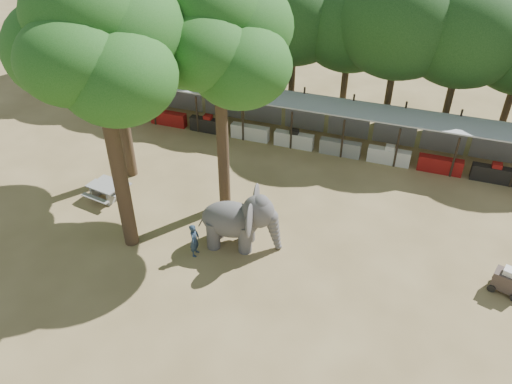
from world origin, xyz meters
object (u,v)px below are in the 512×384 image
(elephant, at_px, (240,220))
(picnic_table_far, at_px, (112,186))
(yard_tree_center, at_px, (95,43))
(handler, at_px, (195,240))
(yard_tree_back, at_px, (217,37))
(cart_front, at_px, (508,281))
(picnic_table_near, at_px, (103,191))
(yard_tree_left, at_px, (107,23))

(elephant, height_order, picnic_table_far, elephant)
(yard_tree_center, relative_size, handler, 7.34)
(yard_tree_center, bearing_deg, yard_tree_back, 53.14)
(elephant, bearing_deg, picnic_table_far, 160.13)
(yard_tree_center, height_order, picnic_table_far, yard_tree_center)
(yard_tree_center, xyz_separation_m, cart_front, (16.15, 2.26, -8.62))
(yard_tree_back, bearing_deg, cart_front, -7.54)
(picnic_table_near, bearing_deg, yard_tree_back, 26.04)
(picnic_table_near, relative_size, cart_front, 1.34)
(elephant, distance_m, picnic_table_far, 7.92)
(yard_tree_center, bearing_deg, elephant, 15.39)
(cart_front, bearing_deg, elephant, -158.45)
(handler, bearing_deg, picnic_table_near, 66.74)
(yard_tree_back, bearing_deg, yard_tree_center, -126.86)
(yard_tree_left, xyz_separation_m, picnic_table_far, (0.18, -2.18, -7.69))
(yard_tree_back, xyz_separation_m, elephant, (1.91, -2.65, -7.13))
(picnic_table_near, bearing_deg, handler, -10.15)
(yard_tree_back, height_order, elephant, yard_tree_back)
(handler, relative_size, picnic_table_near, 0.88)
(picnic_table_far, xyz_separation_m, cart_front, (18.97, -0.57, 0.08))
(handler, xyz_separation_m, cart_front, (12.89, 2.22, -0.24))
(elephant, height_order, picnic_table_near, elephant)
(yard_tree_center, xyz_separation_m, handler, (3.26, 0.04, -8.39))
(yard_tree_left, relative_size, cart_front, 7.91)
(yard_tree_center, bearing_deg, picnic_table_far, 134.92)
(yard_tree_left, relative_size, yard_tree_back, 0.97)
(yard_tree_center, relative_size, picnic_table_far, 7.18)
(yard_tree_back, bearing_deg, elephant, -54.15)
(elephant, bearing_deg, picnic_table_near, 164.60)
(yard_tree_back, xyz_separation_m, cart_front, (13.16, -1.74, -7.96))
(yard_tree_back, xyz_separation_m, picnic_table_far, (-5.82, -1.18, -8.04))
(picnic_table_near, height_order, cart_front, cart_front)
(yard_tree_back, distance_m, elephant, 7.84)
(yard_tree_back, relative_size, handler, 6.92)
(yard_tree_center, distance_m, yard_tree_back, 5.04)
(yard_tree_back, distance_m, cart_front, 15.47)
(yard_tree_left, distance_m, cart_front, 20.79)
(yard_tree_back, bearing_deg, yard_tree_left, 170.54)
(yard_tree_back, height_order, cart_front, yard_tree_back)
(picnic_table_far, bearing_deg, yard_tree_center, -39.53)
(picnic_table_near, xyz_separation_m, picnic_table_far, (0.11, 0.60, -0.03))
(cart_front, bearing_deg, yard_tree_left, -171.21)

